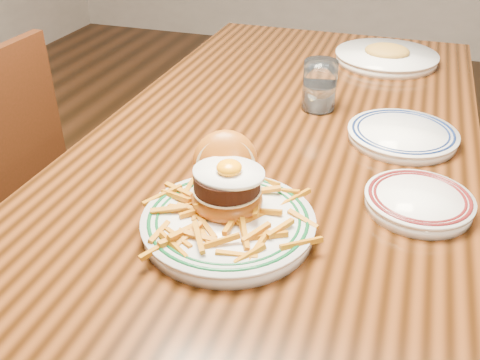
% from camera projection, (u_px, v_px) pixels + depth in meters
% --- Properties ---
extents(floor, '(6.00, 6.00, 0.00)m').
position_uv_depth(floor, '(276.00, 348.00, 1.64)').
color(floor, black).
rests_on(floor, ground).
extents(table, '(0.85, 1.60, 0.75)m').
position_uv_depth(table, '(286.00, 160.00, 1.29)').
color(table, black).
rests_on(table, floor).
extents(main_plate, '(0.29, 0.31, 0.14)m').
position_uv_depth(main_plate, '(228.00, 207.00, 0.90)').
color(main_plate, white).
rests_on(main_plate, table).
extents(side_plate, '(0.19, 0.19, 0.03)m').
position_uv_depth(side_plate, '(419.00, 201.00, 0.95)').
color(side_plate, white).
rests_on(side_plate, table).
extents(rear_plate, '(0.24, 0.24, 0.03)m').
position_uv_depth(rear_plate, '(402.00, 134.00, 1.18)').
color(rear_plate, white).
rests_on(rear_plate, table).
extents(water_glass, '(0.08, 0.08, 0.12)m').
position_uv_depth(water_glass, '(319.00, 88.00, 1.31)').
color(water_glass, white).
rests_on(water_glass, table).
extents(far_plate, '(0.31, 0.31, 0.06)m').
position_uv_depth(far_plate, '(386.00, 56.00, 1.62)').
color(far_plate, white).
rests_on(far_plate, table).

